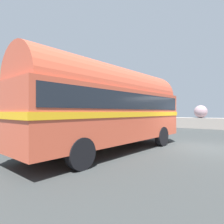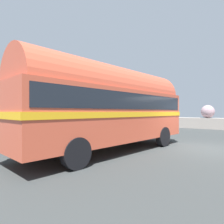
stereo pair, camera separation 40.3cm
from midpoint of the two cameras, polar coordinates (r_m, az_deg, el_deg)
ground at (r=10.08m, az=27.59°, el=-9.77°), size 32.00×26.00×0.02m
vintage_coach at (r=8.29m, az=0.95°, el=2.28°), size 3.21×8.77×3.70m
second_coach at (r=12.65m, az=-14.81°, el=1.50°), size 2.76×8.67×3.70m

